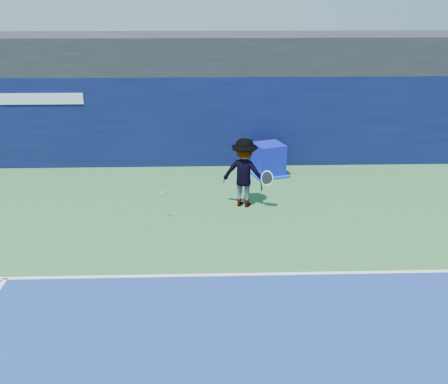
{
  "coord_description": "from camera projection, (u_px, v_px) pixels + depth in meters",
  "views": [
    {
      "loc": [
        -0.73,
        -6.07,
        5.58
      ],
      "look_at": [
        -0.38,
        5.2,
        1.0
      ],
      "focal_mm": 40.0,
      "sensor_mm": 36.0,
      "label": 1
    }
  ],
  "objects": [
    {
      "name": "tennis_ball",
      "position": [
        162.0,
        193.0,
        12.76
      ],
      "size": [
        0.07,
        0.07,
        0.07
      ],
      "color": "#BADB18",
      "rests_on": "ground"
    },
    {
      "name": "stadium_band",
      "position": [
        229.0,
        52.0,
        17.04
      ],
      "size": [
        36.0,
        3.0,
        1.2
      ],
      "primitive_type": "cube",
      "color": "black",
      "rests_on": "back_wall_assembly"
    },
    {
      "name": "baseline",
      "position": [
        245.0,
        274.0,
        10.52
      ],
      "size": [
        24.0,
        0.1,
        0.01
      ],
      "primitive_type": "cube",
      "color": "white",
      "rests_on": "ground"
    },
    {
      "name": "tennis_player",
      "position": [
        244.0,
        173.0,
        13.58
      ],
      "size": [
        1.47,
        1.08,
        1.92
      ],
      "color": "white",
      "rests_on": "ground"
    },
    {
      "name": "equipment_cart",
      "position": [
        269.0,
        161.0,
        16.07
      ],
      "size": [
        1.36,
        1.36,
        1.03
      ],
      "color": "#0B12A5",
      "rests_on": "ground"
    },
    {
      "name": "back_wall_assembly",
      "position": [
        230.0,
        120.0,
        16.9
      ],
      "size": [
        36.0,
        1.03,
        3.0
      ],
      "color": "#0B113D",
      "rests_on": "ground"
    },
    {
      "name": "ground",
      "position": [
        259.0,
        377.0,
        7.74
      ],
      "size": [
        80.0,
        80.0,
        0.0
      ],
      "primitive_type": "plane",
      "color": "#306B36",
      "rests_on": "ground"
    }
  ]
}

